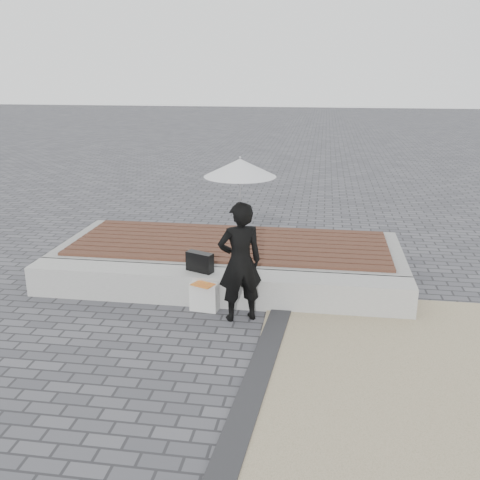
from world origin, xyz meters
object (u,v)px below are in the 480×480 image
parasol (240,168)px  handbag (200,262)px  canvas_tote (204,297)px  woman (240,262)px  seating_ledge (215,287)px

parasol → handbag: 1.52m
canvas_tote → woman: bearing=-12.7°
woman → canvas_tote: 0.75m
woman → handbag: (-0.60, 0.48, -0.20)m
woman → parasol: (-0.00, 0.00, 1.12)m
handbag → woman: bearing=-16.3°
handbag → parasol: bearing=-16.3°
woman → parasol: size_ratio=1.40×
seating_ledge → parasol: (0.40, -0.47, 1.64)m
seating_ledge → handbag: 0.38m
woman → handbag: size_ratio=4.04×
seating_ledge → handbag: size_ratio=13.86×
handbag → canvas_tote: handbag is taller
handbag → canvas_tote: bearing=-46.5°
parasol → canvas_tote: (-0.48, 0.17, -1.66)m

